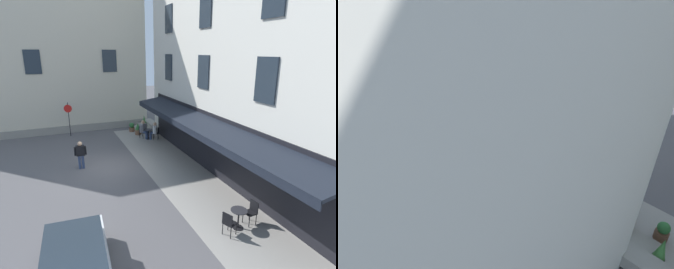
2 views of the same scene
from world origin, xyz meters
TOP-DOWN VIEW (x-y plane):
  - ground_plane at (0.00, 0.00)m, footprint 70.00×70.00m
  - sidewalk_cafe_terrace at (-3.25, -3.40)m, footprint 20.50×3.20m
  - back_alley_steps at (6.60, -4.59)m, footprint 2.40×1.75m
  - cafe_table_near_entrance at (-7.44, -3.35)m, footprint 0.60×0.60m
  - cafe_chair_black_facing_street at (-7.67, -2.76)m, footprint 0.52×0.52m
  - cafe_chair_black_under_awning at (-7.39, -3.98)m, footprint 0.43×0.43m
  - cafe_table_mid_terrace at (3.98, -3.77)m, footprint 0.60×0.60m
  - cafe_chair_black_kerbside at (4.51, -3.43)m, footprint 0.55×0.55m
  - cafe_chair_black_back_row at (3.67, -4.32)m, footprint 0.55×0.55m
  - seated_patron_in_grey at (4.33, -3.55)m, footprint 0.69×0.67m
  - seated_companion_in_white at (3.77, -4.13)m, footprint 0.61×0.63m
  - walking_pedestrian_in_black at (0.35, 1.37)m, footprint 0.27×0.65m
  - potted_plant_under_sign at (6.73, -4.33)m, footprint 0.38×0.38m
  - potted_plant_entrance_left at (6.43, -3.18)m, footprint 0.45×0.45m
  - potted_plant_entrance_right at (5.40, -3.39)m, footprint 0.44×0.44m
  - parked_car_white at (-8.01, 2.35)m, footprint 4.41×2.09m

SIDE VIEW (x-z plane):
  - ground_plane at x=0.00m, z-range 0.00..0.00m
  - sidewalk_cafe_terrace at x=-3.25m, z-range 0.00..0.01m
  - back_alley_steps at x=6.60m, z-range -0.06..0.54m
  - potted_plant_entrance_left at x=6.43m, z-range -0.02..0.70m
  - potted_plant_entrance_right at x=5.40m, z-range -0.01..0.89m
  - cafe_table_near_entrance at x=-7.44m, z-range 0.12..0.87m
  - cafe_table_mid_terrace at x=3.98m, z-range 0.12..0.87m
  - cafe_chair_black_facing_street at x=-7.67m, z-range 0.09..1.00m
  - cafe_chair_black_under_awning at x=-7.39m, z-range 0.09..1.00m
  - cafe_chair_black_kerbside at x=4.51m, z-range 0.09..1.00m
  - cafe_chair_black_back_row at x=3.67m, z-range 0.09..1.00m
  - potted_plant_under_sign at x=6.73m, z-range -0.01..1.16m
  - seated_companion_in_white at x=3.77m, z-range 0.05..1.35m
  - parked_car_white at x=-8.01m, z-range 0.05..1.38m
  - seated_patron_in_grey at x=4.33m, z-range 0.04..1.41m
  - walking_pedestrian_in_black at x=0.35m, z-range 0.13..1.70m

